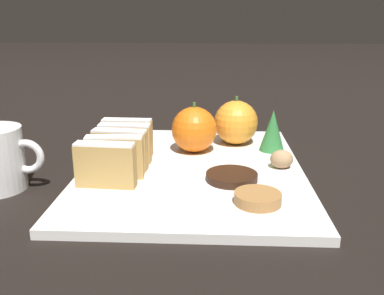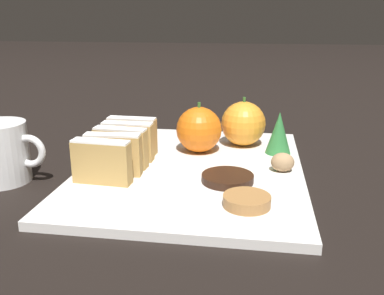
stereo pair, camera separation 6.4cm
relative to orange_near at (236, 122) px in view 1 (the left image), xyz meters
The scene contains 13 objects.
ground_plane 0.15m from the orange_near, 119.89° to the right, with size 6.00×6.00×0.00m, color black.
serving_platter 0.15m from the orange_near, 119.89° to the right, with size 0.33×0.41×0.01m.
stollen_slice_front 0.28m from the orange_near, 131.29° to the right, with size 0.08×0.03×0.06m.
stollen_slice_second 0.25m from the orange_near, 135.45° to the right, with size 0.08×0.03×0.06m.
stollen_slice_third 0.23m from the orange_near, 141.31° to the right, with size 0.08×0.03×0.06m.
stollen_slice_fourth 0.21m from the orange_near, 148.33° to the right, with size 0.08×0.02×0.06m.
stollen_slice_fifth 0.19m from the orange_near, 157.05° to the right, with size 0.08×0.02×0.06m.
orange_near is the anchor object (origin of this frame).
orange_far 0.09m from the orange_near, 146.77° to the right, with size 0.08×0.08×0.08m.
walnut 0.14m from the orange_near, 62.68° to the right, with size 0.03×0.03×0.03m.
chocolate_cookie 0.18m from the orange_near, 94.40° to the right, with size 0.07×0.07×0.01m.
gingerbread_cookie 0.25m from the orange_near, 86.64° to the right, with size 0.06×0.06×0.01m.
evergreen_sprig 0.07m from the orange_near, 32.23° to the right, with size 0.04×0.04×0.07m.
Camera 1 is at (0.03, -0.61, 0.23)m, focal length 40.00 mm.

